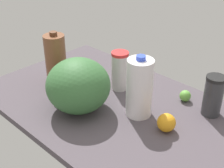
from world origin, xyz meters
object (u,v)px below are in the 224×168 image
at_px(shaker_bottle, 213,96).
at_px(lime_far_back, 185,96).
at_px(tumbler_cup, 120,71).
at_px(milk_jug, 139,88).
at_px(orange_beside_bowl, 166,123).
at_px(watermelon, 78,86).
at_px(chocolate_milk_jug, 56,60).

distance_m(shaker_bottle, lime_far_back, 0.15).
xyz_separation_m(tumbler_cup, lime_far_back, (-0.29, -0.12, -0.07)).
bearing_deg(milk_jug, orange_beside_bowl, 175.20).
relative_size(shaker_bottle, watermelon, 0.65).
relative_size(chocolate_milk_jug, tumbler_cup, 1.43).
bearing_deg(orange_beside_bowl, tumbler_cup, -17.97).
xyz_separation_m(shaker_bottle, watermelon, (0.43, 0.37, 0.03)).
distance_m(milk_jug, watermelon, 0.26).
bearing_deg(shaker_bottle, chocolate_milk_jug, 23.38).
bearing_deg(orange_beside_bowl, lime_far_back, -74.61).
relative_size(milk_jug, lime_far_back, 5.25).
bearing_deg(watermelon, chocolate_milk_jug, -15.96).
relative_size(watermelon, lime_far_back, 5.30).
distance_m(chocolate_milk_jug, orange_beside_bowl, 0.62).
bearing_deg(chocolate_milk_jug, orange_beside_bowl, -173.83).
relative_size(milk_jug, tumbler_cup, 1.42).
bearing_deg(lime_far_back, shaker_bottle, 174.90).
xyz_separation_m(milk_jug, tumbler_cup, (0.21, -0.10, -0.03)).
relative_size(milk_jug, orange_beside_bowl, 3.65).
xyz_separation_m(chocolate_milk_jug, watermelon, (-0.25, 0.07, -0.01)).
relative_size(chocolate_milk_jug, lime_far_back, 5.30).
bearing_deg(milk_jug, tumbler_cup, -26.72).
height_order(shaker_bottle, orange_beside_bowl, shaker_bottle).
relative_size(milk_jug, chocolate_milk_jug, 0.99).
bearing_deg(lime_far_back, milk_jug, 69.12).
height_order(watermelon, lime_far_back, watermelon).
relative_size(milk_jug, shaker_bottle, 1.52).
distance_m(orange_beside_bowl, lime_far_back, 0.25).
bearing_deg(lime_far_back, chocolate_milk_jug, 29.30).
bearing_deg(chocolate_milk_jug, watermelon, 164.04).
distance_m(chocolate_milk_jug, shaker_bottle, 0.74).
relative_size(chocolate_milk_jug, watermelon, 1.00).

